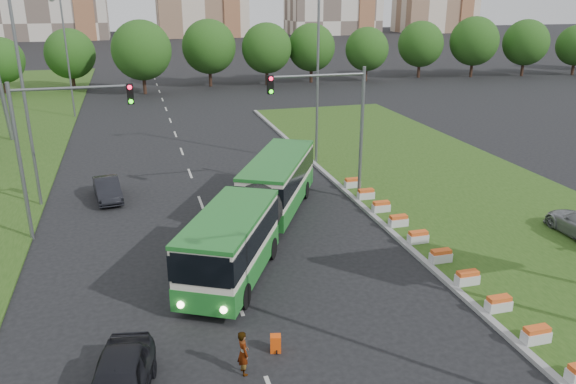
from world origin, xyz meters
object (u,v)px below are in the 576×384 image
object	(u,v)px
articulated_bus	(252,207)
pedestrian	(243,353)
traffic_mast_median	(336,114)
car_left_far	(107,189)
traffic_mast_left	(52,135)
shopping_trolley	(276,344)
car_left_near	(119,383)

from	to	relation	value
articulated_bus	pedestrian	bearing A→B (deg)	-75.79
pedestrian	traffic_mast_median	bearing A→B (deg)	-37.68
car_left_far	pedestrian	xyz separation A→B (m)	(4.72, -18.58, 0.13)
traffic_mast_median	car_left_far	size ratio (longest dim) A/B	1.98
traffic_mast_left	shopping_trolley	world-z (taller)	traffic_mast_left
traffic_mast_left	shopping_trolley	size ratio (longest dim) A/B	12.52
pedestrian	car_left_far	bearing A→B (deg)	6.70
traffic_mast_left	car_left_near	world-z (taller)	traffic_mast_left
car_left_near	articulated_bus	bearing A→B (deg)	69.88
articulated_bus	car_left_far	xyz separation A→B (m)	(-7.33, 7.87, -1.01)
traffic_mast_left	pedestrian	world-z (taller)	traffic_mast_left
traffic_mast_left	car_left_near	xyz separation A→B (m)	(2.79, -13.99, -4.57)
pedestrian	traffic_mast_left	bearing A→B (deg)	18.87
traffic_mast_left	car_left_far	size ratio (longest dim) A/B	1.98
traffic_mast_median	pedestrian	distance (m)	17.41
car_left_far	pedestrian	world-z (taller)	pedestrian
traffic_mast_median	pedestrian	xyz separation A→B (m)	(-8.44, -14.53, -4.56)
shopping_trolley	car_left_far	bearing A→B (deg)	121.76
traffic_mast_median	articulated_bus	xyz separation A→B (m)	(-5.82, -3.82, -3.67)
car_left_far	shopping_trolley	world-z (taller)	car_left_far
pedestrian	shopping_trolley	size ratio (longest dim) A/B	2.48
articulated_bus	car_left_far	distance (m)	10.80
traffic_mast_median	traffic_mast_left	xyz separation A→B (m)	(-15.16, -1.00, 0.00)
articulated_bus	pedestrian	xyz separation A→B (m)	(-2.62, -10.71, -0.89)
car_left_near	shopping_trolley	bearing A→B (deg)	24.51
traffic_mast_median	articulated_bus	size ratio (longest dim) A/B	0.48
articulated_bus	car_left_near	xyz separation A→B (m)	(-6.54, -11.17, -0.90)
car_left_far	shopping_trolley	size ratio (longest dim) A/B	6.34
traffic_mast_median	car_left_far	world-z (taller)	traffic_mast_median
car_left_far	pedestrian	size ratio (longest dim) A/B	2.55
traffic_mast_left	articulated_bus	bearing A→B (deg)	-16.83
car_left_near	pedestrian	xyz separation A→B (m)	(3.93, 0.46, 0.02)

